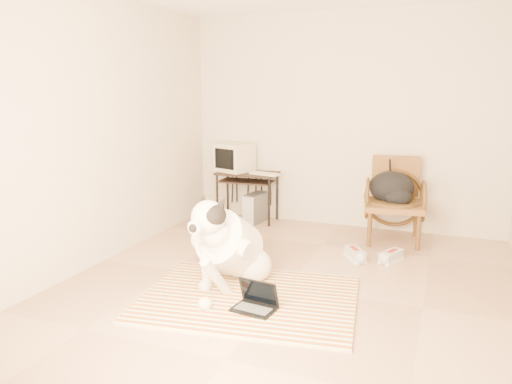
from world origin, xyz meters
The scene contains 15 objects.
floor centered at (0.00, 0.00, 0.00)m, with size 4.50×4.50×0.00m, color tan.
wall_back centered at (0.00, 2.25, 1.35)m, with size 4.50×4.50×0.00m, color beige.
wall_front centered at (0.00, -2.25, 1.35)m, with size 4.50×4.50×0.00m, color beige.
wall_left centered at (-2.00, 0.00, 1.35)m, with size 4.50×4.50×0.00m, color beige.
rug centered at (-0.22, -0.37, 0.01)m, with size 1.97×1.61×0.02m.
dog centered at (-0.50, -0.14, 0.37)m, with size 0.62×1.29×0.93m.
laptop centered at (-0.09, -0.56, 0.08)m, with size 0.36×0.28×0.24m.
computer_desk centered at (-1.21, 1.99, 0.57)m, with size 0.81×0.48×0.66m.
crt_monitor centered at (-1.41, 2.03, 0.85)m, with size 0.53×0.51×0.38m.
desk_keyboard centered at (-0.93, 1.91, 0.67)m, with size 0.39×0.15×0.03m, color beige.
pc_tower centered at (-1.08, 1.96, 0.19)m, with size 0.23×0.44×0.39m.
rattan_chair centered at (0.72, 1.81, 0.49)m, with size 0.71×0.69×0.97m.
backpack centered at (0.70, 1.75, 0.62)m, with size 0.51×0.45×0.38m.
sneaker_left centered at (0.43, 0.98, 0.05)m, with size 0.29×0.34×0.11m.
sneaker_right centered at (0.79, 1.06, 0.05)m, with size 0.24×0.34×0.11m.
Camera 1 is at (1.28, -4.05, 1.78)m, focal length 35.00 mm.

